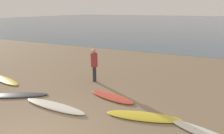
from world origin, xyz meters
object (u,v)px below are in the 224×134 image
object	(u,v)px
surfboard_6	(206,134)
person_1	(94,62)
surfboard_4	(112,97)
surfboard_5	(143,116)
surfboard_2	(14,95)
surfboard_3	(54,106)
surfboard_1	(4,80)

from	to	relation	value
surfboard_6	person_1	xyz separation A→B (m)	(-4.83, 2.38, 0.89)
surfboard_4	person_1	distance (m)	2.17
surfboard_5	person_1	distance (m)	3.85
surfboard_2	surfboard_3	distance (m)	2.06
surfboard_2	person_1	xyz separation A→B (m)	(2.05, 2.79, 0.90)
surfboard_6	surfboard_3	bearing A→B (deg)	-156.38
surfboard_3	person_1	bearing A→B (deg)	92.42
surfboard_1	surfboard_5	distance (m)	7.06
surfboard_1	surfboard_4	world-z (taller)	surfboard_4
surfboard_2	surfboard_6	bearing A→B (deg)	-25.27
surfboard_5	surfboard_6	distance (m)	1.81
surfboard_5	surfboard_2	bearing A→B (deg)	174.47
surfboard_2	surfboard_5	world-z (taller)	surfboard_5
surfboard_5	surfboard_6	world-z (taller)	surfboard_6
surfboard_5	surfboard_4	bearing A→B (deg)	137.48
surfboard_1	surfboard_3	world-z (taller)	surfboard_3
surfboard_2	surfboard_6	size ratio (longest dim) A/B	1.28
surfboard_5	surfboard_6	xyz separation A→B (m)	(1.80, -0.17, 0.00)
surfboard_2	surfboard_6	xyz separation A→B (m)	(6.88, 0.40, 0.01)
surfboard_2	surfboard_4	size ratio (longest dim) A/B	1.31
surfboard_3	surfboard_6	xyz separation A→B (m)	(4.82, 0.47, -0.01)
surfboard_6	surfboard_5	bearing A→B (deg)	-167.45
surfboard_6	surfboard_1	bearing A→B (deg)	-166.32
surfboard_2	surfboard_3	world-z (taller)	surfboard_3
surfboard_1	surfboard_3	distance (m)	4.19
surfboard_2	surfboard_6	distance (m)	6.89
surfboard_6	person_1	distance (m)	5.46
surfboard_2	surfboard_3	size ratio (longest dim) A/B	1.01
person_1	surfboard_2	bearing A→B (deg)	131.59
surfboard_2	surfboard_5	bearing A→B (deg)	-22.15
surfboard_2	person_1	world-z (taller)	person_1
surfboard_5	surfboard_6	size ratio (longest dim) A/B	1.16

